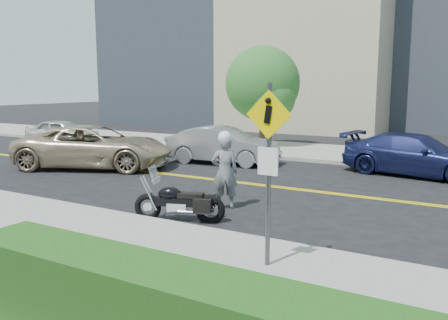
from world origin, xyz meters
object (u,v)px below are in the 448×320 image
Objects in this scene: motorcycle at (179,194)px; parked_car_silver at (222,145)px; motorcyclist at (225,170)px; suv at (94,147)px; parked_car_white at (62,132)px; parked_car_blue at (416,155)px; pedestrian_sign at (268,158)px.

motorcycle is 0.46× the size of parked_car_silver.
parked_car_silver is at bearing -93.80° from motorcyclist.
parked_car_silver is at bearing -71.96° from suv.
parked_car_white is (-13.67, 8.45, 0.03)m from motorcycle.
parked_car_silver is at bearing 108.36° from parked_car_blue.
parked_car_silver reaches higher than motorcycle.
pedestrian_sign is 11.76m from suv.
motorcyclist is 0.96× the size of motorcycle.
motorcyclist is 0.34× the size of suv.
motorcycle is 8.16m from parked_car_silver.
parked_car_white is (-16.76, 10.27, -1.30)m from pedestrian_sign.
suv is (-7.30, 2.69, -0.18)m from motorcyclist.
pedestrian_sign is 1.45× the size of motorcycle.
suv is at bearing 124.51° from parked_car_silver.
parked_car_white is 0.78× the size of parked_car_blue.
parked_car_white is at bearing 148.51° from pedestrian_sign.
pedestrian_sign reaches higher than parked_car_blue.
pedestrian_sign reaches higher than parked_car_white.
parked_car_white reaches higher than motorcycle.
parked_car_blue is at bearing -150.48° from motorcyclist.
parked_car_blue is at bearing -87.53° from parked_car_silver.
suv is 1.29× the size of parked_car_silver.
motorcycle is 8.12m from suv.
motorcycle is (-0.34, -1.49, -0.36)m from motorcyclist.
parked_car_white is at bearing 99.34° from parked_car_blue.
motorcyclist is at bearing -131.16° from parked_car_white.
motorcyclist reaches higher than parked_car_blue.
suv reaches higher than motorcycle.
parked_car_silver is at bearing 124.44° from pedestrian_sign.
motorcyclist is at bearing 129.85° from pedestrian_sign.
pedestrian_sign is at bearing -175.26° from parked_car_blue.
pedestrian_sign is at bearing -144.61° from suv.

